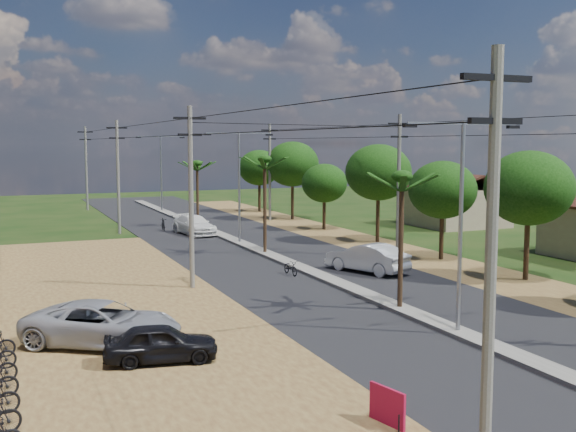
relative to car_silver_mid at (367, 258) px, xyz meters
The scene contains 31 objects.
ground 12.49m from the car_silver_mid, 104.02° to the right, with size 160.00×160.00×0.00m, color black.
road 4.26m from the car_silver_mid, 136.07° to the left, with size 12.00×110.00×0.04m, color black.
median 6.67m from the car_silver_mid, 117.06° to the left, with size 1.00×90.00×0.18m, color #605E56.
dirt_lot_west 18.49m from the car_silver_mid, 167.21° to the right, with size 18.00×46.00×0.04m, color brown.
dirt_shoulder_east 6.25m from the car_silver_mid, 27.95° to the left, with size 5.00×90.00×0.03m, color brown.
house_east_far 24.06m from the car_silver_mid, 41.50° to the left, with size 7.60×7.50×4.60m.
tree_east_c 9.33m from the car_silver_mid, 37.31° to the right, with size 4.60×4.60×6.83m.
tree_east_d 7.54m from the car_silver_mid, 16.65° to the left, with size 4.20×4.20×6.13m.
tree_east_e 12.64m from the car_silver_mid, 56.41° to the left, with size 4.80×4.80×7.14m.
tree_east_f 19.19m from the car_silver_mid, 70.96° to the left, with size 3.80×3.80×5.52m.
tree_east_g 27.15m from the car_silver_mid, 75.33° to the left, with size 5.00×5.00×7.38m.
tree_east_h 34.73m from the car_silver_mid, 79.18° to the left, with size 4.40×4.40×6.52m.
palm_median_near 9.85m from the car_silver_mid, 110.46° to the right, with size 2.00×2.00×6.15m.
palm_median_mid 9.88m from the car_silver_mid, 110.89° to the left, with size 2.00×2.00×6.55m.
palm_median_far 24.51m from the car_silver_mid, 97.20° to the left, with size 2.00×2.00×5.85m.
streetlight_near 13.08m from the car_silver_mid, 104.02° to the right, with size 5.10×0.18×8.00m.
streetlight_mid 13.84m from the car_silver_mid, 103.16° to the left, with size 5.10×0.18×8.00m.
streetlight_far 38.24m from the car_silver_mid, 94.55° to the left, with size 5.10×0.18×8.00m.
utility_pole_w_a 24.58m from the car_silver_mid, 114.40° to the right, with size 1.60×0.24×9.00m.
utility_pole_w_b 10.77m from the car_silver_mid, behind, with size 1.60×0.24×9.00m.
utility_pole_w_c 24.41m from the car_silver_mid, 114.57° to the left, with size 1.60×0.24×9.00m.
utility_pole_w_d 44.24m from the car_silver_mid, 103.14° to the left, with size 1.60×0.24×9.00m.
utility_pole_e_b 7.14m from the car_silver_mid, 41.10° to the left, with size 1.60×0.24×9.00m.
utility_pole_e_c 26.59m from the car_silver_mid, 80.19° to the left, with size 1.60×0.24×9.00m.
car_silver_mid is the anchor object (origin of this frame).
car_white_far 19.58m from the car_silver_mid, 103.83° to the left, with size 2.08×5.11×1.48m, color silver.
car_parked_silver 17.54m from the car_silver_mid, 152.01° to the right, with size 2.57×5.57×1.55m, color #ABAEB4.
car_parked_dark 17.71m from the car_silver_mid, 142.18° to the right, with size 1.49×3.70×1.26m, color black.
moto_rider_west_a 4.34m from the car_silver_mid, 167.38° to the left, with size 0.54×1.56×0.82m, color black.
moto_rider_west_b 23.11m from the car_silver_mid, 106.16° to the left, with size 0.49×1.74×1.04m, color black.
roadside_sign 20.58m from the car_silver_mid, 118.43° to the right, with size 0.36×1.20×1.01m.
Camera 1 is at (-15.61, -20.19, 7.18)m, focal length 42.00 mm.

